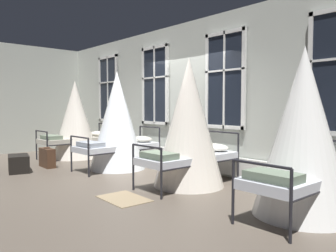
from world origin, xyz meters
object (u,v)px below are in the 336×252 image
at_px(cot_first, 76,121).
at_px(cot_third, 189,124).
at_px(cot_fourth, 303,134).
at_px(suitcase_dark, 47,158).
at_px(travel_trunk, 19,164).
at_px(cot_second, 117,122).

height_order(cot_first, cot_third, cot_third).
xyz_separation_m(cot_third, cot_fourth, (2.12, -0.06, -0.04)).
bearing_deg(suitcase_dark, cot_first, 129.56).
bearing_deg(suitcase_dark, cot_third, 21.18).
height_order(cot_fourth, travel_trunk, cot_fourth).
bearing_deg(cot_third, cot_first, 91.40).
xyz_separation_m(suitcase_dark, travel_trunk, (0.15, -0.68, -0.04)).
bearing_deg(cot_fourth, cot_third, 89.49).
xyz_separation_m(cot_second, cot_third, (2.20, 0.06, 0.04)).
relative_size(cot_third, cot_fourth, 1.04).
bearing_deg(cot_third, travel_trunk, 120.64).
xyz_separation_m(cot_fourth, suitcase_dark, (-5.56, -1.14, -0.83)).
bearing_deg(travel_trunk, cot_fourth, 18.55).
distance_m(cot_second, cot_third, 2.21).
bearing_deg(travel_trunk, suitcase_dark, 102.22).
bearing_deg(cot_third, suitcase_dark, 110.12).
bearing_deg(cot_second, cot_first, 88.06).
distance_m(cot_first, cot_third, 4.34).
relative_size(cot_first, travel_trunk, 3.31).
xyz_separation_m(cot_third, suitcase_dark, (-3.44, -1.20, -0.88)).
bearing_deg(cot_first, suitcase_dark, -142.30).
distance_m(cot_first, suitcase_dark, 1.67).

